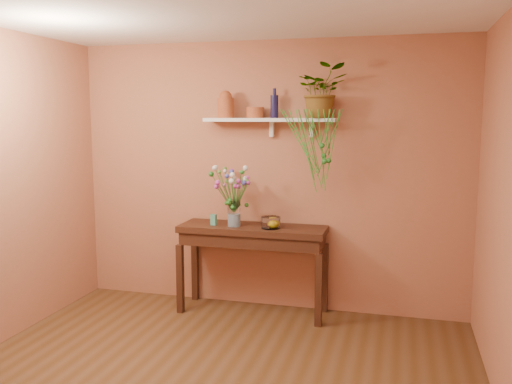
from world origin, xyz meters
TOP-DOWN VIEW (x-y plane):
  - room at (0.00, 0.00)m, footprint 4.04×4.04m
  - sideboard at (-0.09, 1.75)m, footprint 1.45×0.47m
  - wall_shelf at (0.06, 1.87)m, footprint 1.30×0.24m
  - terracotta_jug at (-0.39, 1.84)m, footprint 0.19×0.19m
  - terracotta_pot at (-0.10, 1.89)m, footprint 0.19×0.19m
  - blue_bottle at (0.09, 1.90)m, footprint 0.08×0.08m
  - spider_plant at (0.56, 1.84)m, footprint 0.55×0.51m
  - plant_fronds at (0.57, 1.68)m, footprint 0.59×0.38m
  - glass_vase at (-0.26, 1.69)m, footprint 0.13×0.13m
  - bouquet at (-0.26, 1.68)m, footprint 0.41×0.50m
  - glass_bowl at (0.11, 1.69)m, footprint 0.19×0.19m
  - lemon at (0.13, 1.70)m, footprint 0.08×0.08m
  - carton at (-0.47, 1.68)m, footprint 0.06×0.05m

SIDE VIEW (x-z plane):
  - sideboard at x=-0.09m, z-range 0.31..1.19m
  - lemon at x=0.13m, z-range 0.89..0.97m
  - glass_bowl at x=0.11m, z-range 0.88..0.99m
  - carton at x=-0.47m, z-range 0.88..0.99m
  - glass_vase at x=-0.26m, z-range 0.86..1.12m
  - bouquet at x=-0.26m, z-range 1.07..1.54m
  - room at x=0.00m, z-range 0.00..2.70m
  - plant_fronds at x=0.57m, z-range 1.28..2.06m
  - wall_shelf at x=0.06m, z-range 1.82..2.01m
  - terracotta_pot at x=-0.10m, z-range 1.94..2.04m
  - blue_bottle at x=0.09m, z-range 1.91..2.20m
  - terracotta_jug at x=-0.39m, z-range 1.93..2.20m
  - spider_plant at x=0.56m, z-range 1.94..2.44m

